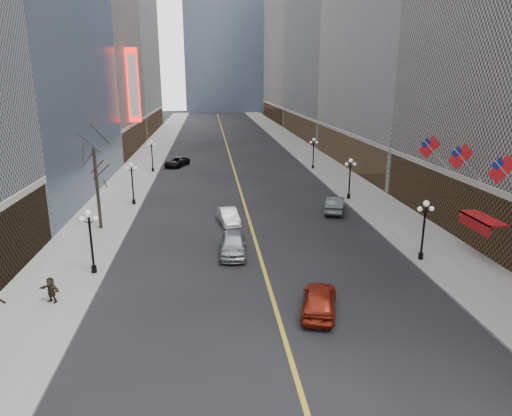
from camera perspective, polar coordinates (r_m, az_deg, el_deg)
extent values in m
cube|color=gray|center=(73.51, 8.10, 5.50)|extent=(6.00, 230.00, 0.15)
cube|color=gray|center=(72.10, -14.13, 4.98)|extent=(6.00, 230.00, 0.15)
cube|color=gold|center=(81.30, -3.30, 6.57)|extent=(0.25, 200.00, 0.02)
cube|color=brown|center=(72.41, 11.97, 7.19)|extent=(2.80, 35.00, 5.00)
cube|color=gray|center=(111.91, 12.45, 21.10)|extent=(26.00, 40.00, 48.00)
cube|color=brown|center=(108.94, 5.87, 10.25)|extent=(2.80, 39.00, 5.00)
cube|color=gray|center=(153.96, 7.29, 22.41)|extent=(26.00, 46.00, 62.00)
cube|color=brown|center=(151.15, 2.52, 11.86)|extent=(2.80, 45.00, 5.00)
cube|color=gray|center=(91.83, -24.43, 22.00)|extent=(26.00, 30.00, 50.00)
cube|color=brown|center=(89.02, -15.60, 8.51)|extent=(2.80, 29.00, 5.00)
cube|color=brown|center=(122.51, -13.05, 10.54)|extent=(2.80, 37.00, 5.00)
cylinder|color=black|center=(36.19, 19.90, -5.66)|extent=(0.36, 0.36, 0.50)
cylinder|color=black|center=(35.61, 20.16, -3.03)|extent=(0.16, 0.16, 4.00)
sphere|color=white|center=(34.98, 20.52, 0.54)|extent=(0.44, 0.44, 0.44)
sphere|color=white|center=(34.88, 19.79, -0.11)|extent=(0.36, 0.36, 0.36)
sphere|color=white|center=(35.28, 21.11, -0.07)|extent=(0.36, 0.36, 0.36)
cylinder|color=black|center=(52.15, 11.50, 1.45)|extent=(0.36, 0.36, 0.50)
cylinder|color=black|center=(51.75, 11.61, 3.33)|extent=(0.16, 0.16, 4.00)
sphere|color=white|center=(51.32, 11.75, 5.84)|extent=(0.44, 0.44, 0.44)
sphere|color=white|center=(51.25, 11.25, 5.40)|extent=(0.36, 0.36, 0.36)
sphere|color=white|center=(51.52, 12.21, 5.40)|extent=(0.36, 0.36, 0.36)
cylinder|color=black|center=(69.12, 7.12, 5.16)|extent=(0.36, 0.36, 0.50)
cylinder|color=black|center=(68.82, 7.17, 6.59)|extent=(0.16, 0.16, 4.00)
sphere|color=white|center=(68.49, 7.24, 8.49)|extent=(0.44, 0.44, 0.44)
sphere|color=white|center=(68.44, 6.86, 8.16)|extent=(0.36, 0.36, 0.36)
sphere|color=white|center=(68.65, 7.60, 8.15)|extent=(0.36, 0.36, 0.36)
cylinder|color=black|center=(33.72, -19.59, -7.21)|extent=(0.36, 0.36, 0.50)
cylinder|color=black|center=(33.10, -19.87, -4.42)|extent=(0.16, 0.16, 4.00)
sphere|color=white|center=(32.41, -20.24, -0.60)|extent=(0.44, 0.44, 0.44)
sphere|color=white|center=(32.64, -20.94, -1.29)|extent=(0.36, 0.36, 0.36)
sphere|color=white|center=(32.41, -19.41, -1.25)|extent=(0.36, 0.36, 0.36)
cylinder|color=black|center=(50.46, -15.02, 0.74)|extent=(0.36, 0.36, 0.50)
cylinder|color=black|center=(50.05, -15.16, 2.68)|extent=(0.16, 0.16, 4.00)
sphere|color=white|center=(49.60, -15.35, 5.27)|extent=(0.44, 0.44, 0.44)
sphere|color=white|center=(49.75, -15.83, 4.79)|extent=(0.36, 0.36, 0.36)
sphere|color=white|center=(49.60, -14.80, 4.83)|extent=(0.36, 0.36, 0.36)
cylinder|color=black|center=(67.86, -12.76, 4.69)|extent=(0.36, 0.36, 0.50)
cylinder|color=black|center=(67.55, -12.85, 6.14)|extent=(0.16, 0.16, 4.00)
sphere|color=white|center=(67.22, -12.97, 8.07)|extent=(0.44, 0.44, 0.44)
sphere|color=white|center=(67.33, -13.33, 7.72)|extent=(0.36, 0.36, 0.36)
sphere|color=white|center=(67.22, -12.57, 7.75)|extent=(0.36, 0.36, 0.36)
cylinder|color=#B2B2B7|center=(34.00, 29.17, 3.19)|extent=(2.49, 0.12, 2.49)
cube|color=red|center=(33.52, 28.40, 4.28)|extent=(1.94, 0.04, 1.94)
cube|color=navy|center=(33.26, 27.98, 4.87)|extent=(0.88, 0.06, 0.88)
cylinder|color=#B2B2B7|center=(38.11, 24.97, 4.89)|extent=(2.49, 0.12, 2.49)
cube|color=red|center=(37.68, 24.23, 5.88)|extent=(1.94, 0.04, 1.94)
cube|color=navy|center=(37.46, 23.82, 6.41)|extent=(0.88, 0.06, 0.88)
cylinder|color=#B2B2B7|center=(42.42, 21.58, 6.23)|extent=(2.49, 0.12, 2.49)
cube|color=red|center=(42.03, 20.88, 7.13)|extent=(1.94, 0.04, 1.94)
cube|color=navy|center=(41.83, 20.49, 7.61)|extent=(0.88, 0.06, 0.88)
cube|color=maroon|center=(37.50, 26.51, -1.14)|extent=(1.40, 4.00, 0.15)
cube|color=maroon|center=(37.26, 25.59, -1.77)|extent=(0.10, 4.00, 0.90)
cube|color=red|center=(81.10, -15.11, 14.56)|extent=(2.00, 0.50, 12.00)
cube|color=white|center=(81.09, -15.08, 14.56)|extent=(1.40, 0.55, 10.00)
cylinder|color=#2D231C|center=(42.39, -19.21, 2.24)|extent=(0.28, 0.28, 7.20)
imported|color=#9EA1A5|center=(35.19, -2.87, -4.49)|extent=(2.38, 5.19, 1.72)
imported|color=white|center=(42.62, -3.45, -1.04)|extent=(2.11, 4.53, 1.44)
imported|color=black|center=(71.75, -9.86, 5.69)|extent=(4.20, 5.65, 1.43)
imported|color=maroon|center=(27.07, 7.92, -11.26)|extent=(3.16, 5.10, 1.62)
imported|color=#464C4D|center=(46.93, 9.83, 0.47)|extent=(3.24, 5.28, 1.64)
imported|color=#2F281A|center=(30.22, -24.26, -9.31)|extent=(1.52, 1.05, 1.60)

